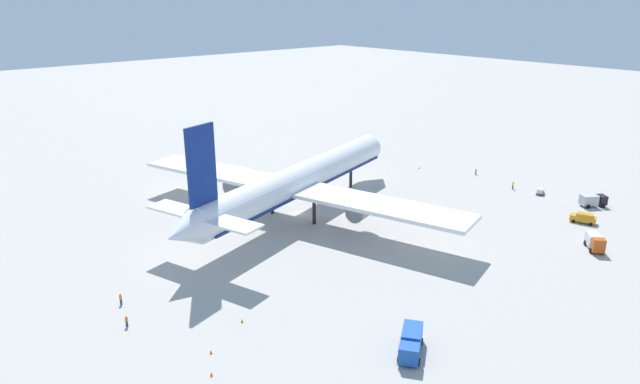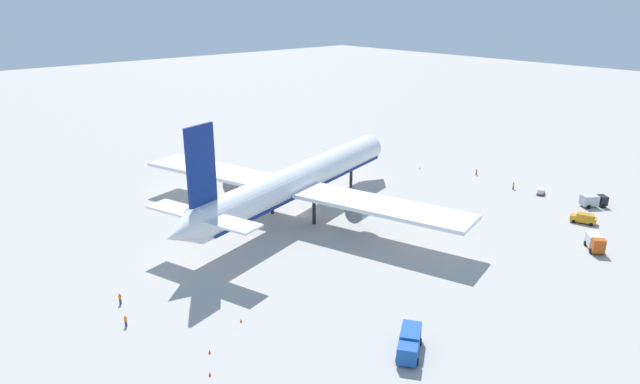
{
  "view_description": "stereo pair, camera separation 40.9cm",
  "coord_description": "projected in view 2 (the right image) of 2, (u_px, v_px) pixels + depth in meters",
  "views": [
    {
      "loc": [
        -69.33,
        -83.05,
        42.15
      ],
      "look_at": [
        3.66,
        -1.73,
        4.36
      ],
      "focal_mm": 31.84,
      "sensor_mm": 36.0,
      "label": 1
    },
    {
      "loc": [
        -69.02,
        -83.32,
        42.15
      ],
      "look_at": [
        3.66,
        -1.73,
        4.36
      ],
      "focal_mm": 31.84,
      "sensor_mm": 36.0,
      "label": 2
    }
  ],
  "objects": [
    {
      "name": "service_van",
      "position": [
        584.0,
        218.0,
        110.97
      ],
      "size": [
        3.17,
        5.07,
        1.97
      ],
      "color": "orange",
      "rests_on": "ground"
    },
    {
      "name": "service_truck_3",
      "position": [
        410.0,
        342.0,
        70.31
      ],
      "size": [
        7.02,
        5.82,
        2.68
      ],
      "color": "#194CA5",
      "rests_on": "ground"
    },
    {
      "name": "ground_plane",
      "position": [
        301.0,
        214.0,
        115.97
      ],
      "size": [
        600.0,
        600.0,
        0.0
      ],
      "primitive_type": "plane",
      "color": "#ADA8A0"
    },
    {
      "name": "service_truck_0",
      "position": [
        595.0,
        242.0,
        99.04
      ],
      "size": [
        5.34,
        4.89,
        2.81
      ],
      "color": "#BF4C14",
      "rests_on": "ground"
    },
    {
      "name": "traffic_cone_3",
      "position": [
        241.0,
        320.0,
        77.38
      ],
      "size": [
        0.36,
        0.36,
        0.55
      ],
      "primitive_type": "cone",
      "color": "orange",
      "rests_on": "ground"
    },
    {
      "name": "baggage_cart_0",
      "position": [
        541.0,
        191.0,
        127.28
      ],
      "size": [
        3.45,
        2.32,
        1.29
      ],
      "color": "#595B60",
      "rests_on": "ground"
    },
    {
      "name": "service_truck_1",
      "position": [
        593.0,
        200.0,
        119.49
      ],
      "size": [
        5.64,
        4.82,
        2.57
      ],
      "color": "black",
      "rests_on": "ground"
    },
    {
      "name": "traffic_cone_0",
      "position": [
        420.0,
        168.0,
        146.19
      ],
      "size": [
        0.36,
        0.36,
        0.55
      ],
      "primitive_type": "cone",
      "color": "orange",
      "rests_on": "ground"
    },
    {
      "name": "airliner",
      "position": [
        297.0,
        181.0,
        112.57
      ],
      "size": [
        68.94,
        72.5,
        23.54
      ],
      "color": "white",
      "rests_on": "ground"
    },
    {
      "name": "ground_worker_2",
      "position": [
        120.0,
        299.0,
        81.79
      ],
      "size": [
        0.46,
        0.46,
        1.67
      ],
      "color": "navy",
      "rests_on": "ground"
    },
    {
      "name": "ground_worker_0",
      "position": [
        126.0,
        321.0,
        76.31
      ],
      "size": [
        0.55,
        0.55,
        1.6
      ],
      "color": "navy",
      "rests_on": "ground"
    },
    {
      "name": "ground_worker_3",
      "position": [
        513.0,
        186.0,
        130.42
      ],
      "size": [
        0.56,
        0.56,
        1.79
      ],
      "color": "#3F3F47",
      "rests_on": "ground"
    },
    {
      "name": "ground_worker_1",
      "position": [
        476.0,
        172.0,
        140.98
      ],
      "size": [
        0.55,
        0.55,
        1.61
      ],
      "color": "#3F3F47",
      "rests_on": "ground"
    },
    {
      "name": "traffic_cone_2",
      "position": [
        210.0,
        374.0,
        66.43
      ],
      "size": [
        0.36,
        0.36,
        0.55
      ],
      "primitive_type": "cone",
      "color": "orange",
      "rests_on": "ground"
    },
    {
      "name": "traffic_cone_1",
      "position": [
        209.0,
        352.0,
        70.59
      ],
      "size": [
        0.36,
        0.36,
        0.55
      ],
      "primitive_type": "cone",
      "color": "orange",
      "rests_on": "ground"
    }
  ]
}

